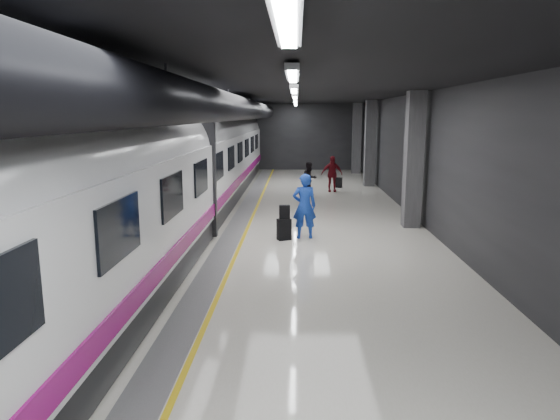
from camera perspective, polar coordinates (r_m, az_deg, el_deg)
ground at (r=15.15m, az=-0.71°, el=-3.42°), size 40.00×40.00×0.00m
platform_hall at (r=15.66m, az=-1.64°, el=10.12°), size 10.02×40.02×4.51m
train at (r=15.27m, az=-13.02°, el=4.31°), size 3.05×38.00×4.05m
traveler_main at (r=15.18m, az=2.81°, el=0.44°), size 0.77×0.55×1.99m
suitcase_main at (r=15.07m, az=0.47°, el=-2.23°), size 0.46×0.39×0.65m
shoulder_bag at (r=14.98m, az=0.52°, el=-0.23°), size 0.33×0.21×0.42m
traveler_far_a at (r=23.37m, az=3.40°, el=3.56°), size 0.97×0.92×1.58m
traveler_far_b at (r=24.73m, az=5.95°, el=4.13°), size 1.05×0.47×1.76m
suitcase_far at (r=26.24m, az=6.69°, el=3.13°), size 0.42×0.36×0.53m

